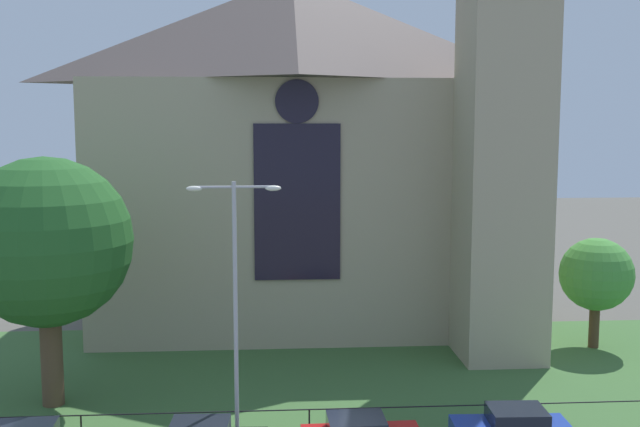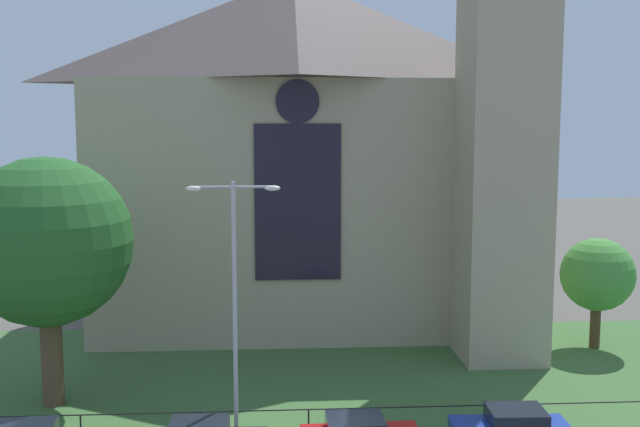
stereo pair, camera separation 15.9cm
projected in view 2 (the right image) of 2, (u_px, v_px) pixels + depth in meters
name	position (u px, v px, depth m)	size (l,w,h in m)	color
ground	(328.00, 371.00, 35.53)	(160.00, 160.00, 0.00)	#56544C
grass_verge	(332.00, 386.00, 33.55)	(120.00, 20.00, 0.01)	#3D6633
church_building	(308.00, 148.00, 43.22)	(23.20, 16.20, 26.00)	tan
iron_railing	(309.00, 413.00, 27.90)	(33.56, 0.07, 1.13)	black
tree_right_far	(597.00, 275.00, 38.83)	(3.79, 3.79, 5.80)	#4C3823
tree_left_near	(47.00, 243.00, 30.58)	(6.98, 6.98, 10.40)	brown
streetlamp_near	(234.00, 282.00, 27.03)	(3.37, 0.26, 9.66)	#B2B2B7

